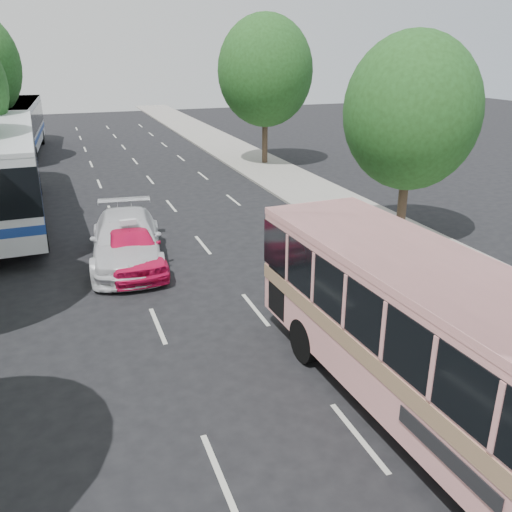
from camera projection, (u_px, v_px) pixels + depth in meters
name	position (u px, v px, depth m)	size (l,w,h in m)	color
ground	(274.00, 391.00, 12.23)	(120.00, 120.00, 0.00)	black
sidewalk_right	(281.00, 176.00, 32.46)	(4.00, 90.00, 0.12)	#9E998E
tree_right_near	(415.00, 107.00, 20.14)	(5.10, 5.10, 7.95)	#38281E
tree_right_far	(267.00, 67.00, 33.92)	(6.00, 6.00, 9.35)	#38281E
pink_bus	(439.00, 334.00, 10.39)	(3.17, 10.74, 3.39)	#FAA3A1
pink_taxi	(130.00, 247.00, 18.74)	(1.91, 4.76, 1.62)	#ED1452
white_pickup	(127.00, 240.00, 19.30)	(2.41, 5.93, 1.72)	silver
tour_coach_front	(1.00, 166.00, 23.46)	(3.36, 13.78, 4.10)	silver
tour_coach_rear	(18.00, 123.00, 39.07)	(3.31, 12.40, 3.67)	silver
taxi_roof_sign	(128.00, 222.00, 18.42)	(0.55, 0.18, 0.18)	silver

